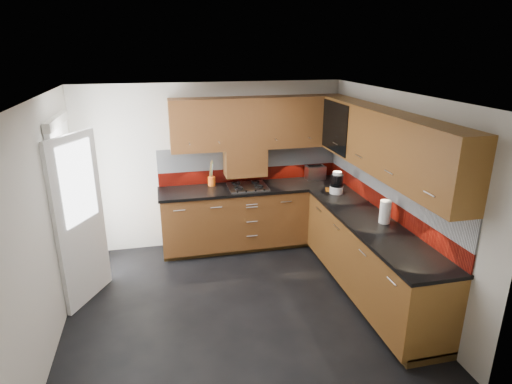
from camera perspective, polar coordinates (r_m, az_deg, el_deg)
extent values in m
cube|color=black|center=(5.19, -2.60, -14.87)|extent=(4.00, 3.80, 0.02)
cube|color=white|center=(4.33, -3.09, 13.26)|extent=(4.00, 3.80, 0.10)
cube|color=beige|center=(6.36, -5.81, 3.58)|extent=(4.00, 0.08, 2.64)
cube|color=beige|center=(3.03, 3.66, -14.78)|extent=(4.00, 0.08, 2.64)
cube|color=beige|center=(4.72, -26.73, -4.02)|extent=(0.08, 3.80, 2.64)
cube|color=beige|center=(5.30, 18.28, -0.49)|extent=(0.08, 3.80, 2.64)
cube|color=#562A13|center=(6.36, -0.27, -3.21)|extent=(2.70, 0.60, 0.95)
cube|color=brown|center=(5.34, 14.86, -8.49)|extent=(0.60, 2.60, 0.95)
cube|color=#3D2A11|center=(6.56, -0.32, -6.55)|extent=(2.70, 0.54, 0.10)
cube|color=#3D2A11|center=(5.56, 14.76, -12.34)|extent=(0.54, 2.60, 0.10)
cube|color=black|center=(6.20, -0.35, 0.56)|extent=(2.72, 0.62, 0.04)
cube|color=black|center=(5.13, 15.28, -4.18)|extent=(0.62, 2.60, 0.04)
cube|color=maroon|center=(6.44, -0.84, 2.39)|extent=(2.70, 0.02, 0.20)
cube|color=#B0B5BA|center=(6.37, -0.86, 4.72)|extent=(2.70, 0.02, 0.34)
cube|color=maroon|center=(5.49, 16.60, -1.43)|extent=(0.02, 3.20, 0.20)
cube|color=#B0B5BA|center=(5.40, 16.86, 1.25)|extent=(0.02, 3.20, 0.34)
cube|color=#562A13|center=(6.13, 0.35, 9.23)|extent=(2.50, 0.33, 0.72)
cube|color=brown|center=(5.06, 16.82, 6.30)|extent=(0.33, 2.87, 0.72)
cube|color=silver|center=(5.97, -0.67, 6.91)|extent=(1.80, 0.01, 0.16)
cube|color=silver|center=(4.99, 15.02, 3.82)|extent=(0.01, 2.00, 0.16)
cube|color=#562A13|center=(6.21, -1.46, 4.06)|extent=(0.60, 0.33, 0.40)
cube|color=black|center=(5.89, 10.42, 8.51)|extent=(0.01, 0.80, 0.66)
cube|color=#FFD18C|center=(6.02, 13.15, 8.55)|extent=(0.01, 0.76, 0.64)
cube|color=black|center=(5.95, 11.98, 8.72)|extent=(0.29, 0.76, 0.01)
cylinder|color=black|center=(5.72, 13.09, 9.24)|extent=(0.07, 0.07, 0.16)
cylinder|color=black|center=(5.85, 12.45, 9.51)|extent=(0.07, 0.07, 0.16)
cylinder|color=white|center=(5.98, 11.84, 9.75)|extent=(0.07, 0.07, 0.16)
cylinder|color=black|center=(6.12, 11.26, 9.99)|extent=(0.07, 0.07, 0.16)
cube|color=white|center=(5.58, -23.70, -2.15)|extent=(0.06, 0.95, 2.04)
cube|color=white|center=(5.24, -22.37, -3.57)|extent=(0.42, 0.73, 1.98)
cube|color=white|center=(5.09, -22.67, 1.14)|extent=(0.28, 0.50, 0.90)
cube|color=silver|center=(6.16, -1.14, 0.73)|extent=(0.56, 0.48, 0.02)
torus|color=black|center=(6.02, -2.26, 0.53)|extent=(0.12, 0.12, 0.02)
torus|color=black|center=(6.08, 0.41, 0.72)|extent=(0.12, 0.12, 0.02)
torus|color=black|center=(6.23, -2.66, 1.18)|extent=(0.12, 0.12, 0.02)
torus|color=black|center=(6.29, -0.08, 1.36)|extent=(0.12, 0.12, 0.02)
cube|color=black|center=(5.94, -0.68, 0.15)|extent=(0.42, 0.04, 0.02)
cylinder|color=#E25D15|center=(6.25, -5.94, 1.44)|extent=(0.11, 0.11, 0.13)
cylinder|color=olive|center=(6.22, -5.98, 2.93)|extent=(0.05, 0.02, 0.27)
cylinder|color=olive|center=(6.22, -5.91, 2.85)|extent=(0.04, 0.04, 0.25)
cylinder|color=olive|center=(6.22, -6.04, 3.01)|extent=(0.06, 0.02, 0.28)
cylinder|color=olive|center=(6.22, -5.85, 2.76)|extent=(0.03, 0.04, 0.23)
cylinder|color=olive|center=(6.21, -6.12, 2.87)|extent=(0.04, 0.04, 0.26)
cube|color=silver|center=(6.58, 7.90, 2.58)|extent=(0.29, 0.19, 0.20)
cube|color=black|center=(6.55, 7.94, 3.46)|extent=(0.22, 0.03, 0.01)
cube|color=black|center=(6.59, 7.81, 3.56)|extent=(0.22, 0.03, 0.01)
cylinder|color=white|center=(6.00, 10.66, 0.32)|extent=(0.18, 0.18, 0.10)
cylinder|color=black|center=(5.96, 10.74, 1.53)|extent=(0.17, 0.17, 0.16)
cylinder|color=white|center=(5.93, 10.80, 2.47)|extent=(0.12, 0.12, 0.04)
cylinder|color=white|center=(5.12, 16.84, -2.54)|extent=(0.15, 0.15, 0.27)
cube|color=orange|center=(6.12, 9.99, 0.30)|extent=(0.19, 0.17, 0.02)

